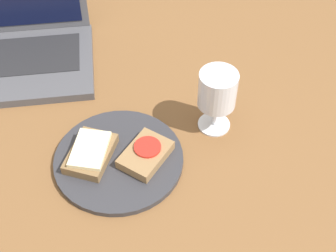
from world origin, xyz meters
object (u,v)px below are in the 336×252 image
(sandwich_with_tomato, at_px, (146,154))
(wine_glass, at_px, (217,92))
(sandwich_with_cheese, at_px, (91,153))
(plate, at_px, (119,159))
(laptop, at_px, (19,45))

(sandwich_with_tomato, relative_size, wine_glass, 0.87)
(sandwich_with_tomato, bearing_deg, sandwich_with_cheese, 171.67)
(plate, height_order, laptop, laptop)
(plate, height_order, wine_glass, wine_glass)
(sandwich_with_cheese, xyz_separation_m, laptop, (-0.16, 0.33, 0.02))
(sandwich_with_cheese, bearing_deg, laptop, 115.35)
(wine_glass, bearing_deg, sandwich_with_tomato, -152.88)
(sandwich_with_tomato, bearing_deg, laptop, 127.02)
(plate, xyz_separation_m, sandwich_with_cheese, (-0.05, 0.01, 0.02))
(wine_glass, height_order, laptop, laptop)
(sandwich_with_cheese, height_order, laptop, laptop)
(sandwich_with_tomato, relative_size, sandwich_with_cheese, 0.95)
(laptop, bearing_deg, sandwich_with_tomato, -52.98)
(sandwich_with_cheese, bearing_deg, sandwich_with_tomato, -8.33)
(plate, height_order, sandwich_with_cheese, sandwich_with_cheese)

